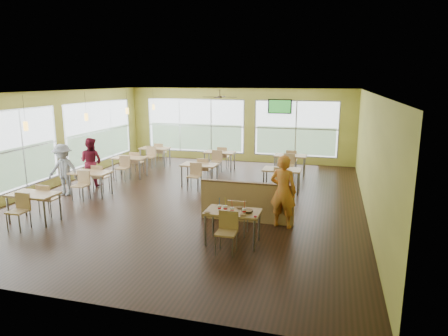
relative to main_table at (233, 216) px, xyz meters
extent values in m
plane|color=black|center=(-2.00, 3.00, -0.63)|extent=(12.00, 12.00, 0.00)
plane|color=white|center=(-2.00, 3.00, 2.57)|extent=(12.00, 12.00, 0.00)
cube|color=#CCC752|center=(-2.00, 9.00, 0.97)|extent=(10.00, 0.04, 3.20)
cube|color=#CCC752|center=(-2.00, -3.00, 0.97)|extent=(10.00, 0.04, 3.20)
cube|color=#CCC752|center=(-7.00, 3.00, 0.97)|extent=(0.04, 12.00, 3.20)
cube|color=#CCC752|center=(3.00, 3.00, 0.97)|extent=(0.04, 12.00, 3.20)
cube|color=white|center=(-6.98, 1.00, 0.89)|extent=(0.02, 4.50, 2.35)
cube|color=white|center=(-6.98, 6.00, 0.89)|extent=(0.02, 4.50, 2.35)
cube|color=white|center=(-4.00, 8.98, 0.89)|extent=(4.50, 0.02, 2.35)
cube|color=white|center=(0.50, 8.98, 0.89)|extent=(3.50, 0.02, 2.35)
cube|color=#B7BABC|center=(-6.97, 3.50, -0.28)|extent=(0.04, 9.40, 0.05)
cube|color=#B7BABC|center=(-1.75, 8.97, -0.28)|extent=(8.00, 0.04, 0.05)
cube|color=tan|center=(0.00, 0.00, 0.10)|extent=(1.20, 0.70, 0.04)
cube|color=brown|center=(0.00, 0.00, 0.07)|extent=(1.22, 0.71, 0.01)
cylinder|color=slate|center=(-0.54, -0.29, -0.28)|extent=(0.05, 0.05, 0.71)
cylinder|color=slate|center=(0.54, -0.29, -0.28)|extent=(0.05, 0.05, 0.71)
cylinder|color=slate|center=(-0.54, 0.29, -0.28)|extent=(0.05, 0.05, 0.71)
cylinder|color=slate|center=(0.54, 0.29, -0.28)|extent=(0.05, 0.05, 0.71)
cube|color=tan|center=(0.00, 0.55, -0.18)|extent=(0.42, 0.42, 0.04)
cube|color=tan|center=(0.00, 0.74, 0.04)|extent=(0.42, 0.04, 0.40)
cube|color=tan|center=(0.00, -0.55, -0.18)|extent=(0.42, 0.42, 0.04)
cube|color=tan|center=(0.00, -0.74, 0.04)|extent=(0.42, 0.04, 0.40)
cube|color=tan|center=(0.00, 1.45, -0.13)|extent=(2.40, 0.12, 1.00)
cube|color=brown|center=(0.00, 1.45, 0.39)|extent=(2.40, 0.14, 0.04)
cube|color=tan|center=(-5.20, 0.00, 0.10)|extent=(1.20, 0.70, 0.04)
cube|color=brown|center=(-5.20, 0.00, 0.07)|extent=(1.22, 0.71, 0.01)
cylinder|color=slate|center=(-5.74, -0.29, -0.28)|extent=(0.05, 0.05, 0.71)
cylinder|color=slate|center=(-4.66, -0.29, -0.28)|extent=(0.05, 0.05, 0.71)
cylinder|color=slate|center=(-5.74, 0.29, -0.28)|extent=(0.05, 0.05, 0.71)
cylinder|color=slate|center=(-4.66, 0.29, -0.28)|extent=(0.05, 0.05, 0.71)
cube|color=tan|center=(-5.20, 0.55, -0.18)|extent=(0.42, 0.42, 0.04)
cube|color=tan|center=(-5.20, 0.74, 0.04)|extent=(0.42, 0.04, 0.40)
cube|color=tan|center=(-5.20, -0.55, -0.18)|extent=(0.42, 0.42, 0.04)
cube|color=tan|center=(-5.20, -0.74, 0.04)|extent=(0.42, 0.04, 0.40)
cube|color=tan|center=(-5.20, 2.50, 0.10)|extent=(1.20, 0.70, 0.04)
cube|color=brown|center=(-5.20, 2.50, 0.07)|extent=(1.22, 0.71, 0.01)
cylinder|color=slate|center=(-5.74, 2.21, -0.28)|extent=(0.05, 0.05, 0.71)
cylinder|color=slate|center=(-4.66, 2.21, -0.28)|extent=(0.05, 0.05, 0.71)
cylinder|color=slate|center=(-5.74, 2.79, -0.28)|extent=(0.05, 0.05, 0.71)
cylinder|color=slate|center=(-4.66, 2.79, -0.28)|extent=(0.05, 0.05, 0.71)
cube|color=tan|center=(-5.20, 3.05, -0.18)|extent=(0.42, 0.42, 0.04)
cube|color=tan|center=(-5.20, 3.24, 0.04)|extent=(0.42, 0.04, 0.40)
cube|color=tan|center=(-5.20, 1.95, -0.18)|extent=(0.42, 0.42, 0.04)
cube|color=tan|center=(-5.20, 1.76, 0.04)|extent=(0.42, 0.04, 0.40)
cube|color=tan|center=(-5.20, 5.00, 0.10)|extent=(1.20, 0.70, 0.04)
cube|color=brown|center=(-5.20, 5.00, 0.07)|extent=(1.22, 0.71, 0.01)
cylinder|color=slate|center=(-5.74, 4.71, -0.28)|extent=(0.05, 0.05, 0.71)
cylinder|color=slate|center=(-4.66, 4.71, -0.28)|extent=(0.05, 0.05, 0.71)
cylinder|color=slate|center=(-5.74, 5.29, -0.28)|extent=(0.05, 0.05, 0.71)
cylinder|color=slate|center=(-4.66, 5.29, -0.28)|extent=(0.05, 0.05, 0.71)
cube|color=tan|center=(-5.20, 5.55, -0.18)|extent=(0.42, 0.42, 0.04)
cube|color=tan|center=(-5.20, 5.74, 0.04)|extent=(0.42, 0.04, 0.40)
cube|color=tan|center=(-5.20, 4.45, -0.18)|extent=(0.42, 0.42, 0.04)
cube|color=tan|center=(-5.20, 4.26, 0.04)|extent=(0.42, 0.04, 0.40)
cube|color=tan|center=(-5.20, 7.20, 0.10)|extent=(1.20, 0.70, 0.04)
cube|color=brown|center=(-5.20, 7.20, 0.07)|extent=(1.22, 0.71, 0.01)
cylinder|color=slate|center=(-5.74, 6.91, -0.28)|extent=(0.05, 0.05, 0.71)
cylinder|color=slate|center=(-4.66, 6.91, -0.28)|extent=(0.05, 0.05, 0.71)
cylinder|color=slate|center=(-5.74, 7.49, -0.28)|extent=(0.05, 0.05, 0.71)
cylinder|color=slate|center=(-4.66, 7.49, -0.28)|extent=(0.05, 0.05, 0.71)
cube|color=tan|center=(-5.20, 7.75, -0.18)|extent=(0.42, 0.42, 0.04)
cube|color=tan|center=(-5.20, 7.94, 0.04)|extent=(0.42, 0.04, 0.40)
cube|color=tan|center=(-5.20, 6.65, -0.18)|extent=(0.42, 0.42, 0.04)
cube|color=tan|center=(-5.20, 6.46, 0.04)|extent=(0.42, 0.04, 0.40)
cube|color=tan|center=(-2.30, 4.50, 0.10)|extent=(1.20, 0.70, 0.04)
cube|color=brown|center=(-2.30, 4.50, 0.07)|extent=(1.22, 0.71, 0.01)
cylinder|color=slate|center=(-2.84, 4.21, -0.28)|extent=(0.05, 0.05, 0.71)
cylinder|color=slate|center=(-1.76, 4.21, -0.28)|extent=(0.05, 0.05, 0.71)
cylinder|color=slate|center=(-2.84, 4.79, -0.28)|extent=(0.05, 0.05, 0.71)
cylinder|color=slate|center=(-1.76, 4.79, -0.28)|extent=(0.05, 0.05, 0.71)
cube|color=tan|center=(-2.30, 5.05, -0.18)|extent=(0.42, 0.42, 0.04)
cube|color=tan|center=(-2.30, 5.24, 0.04)|extent=(0.42, 0.04, 0.40)
cube|color=tan|center=(-2.30, 3.95, -0.18)|extent=(0.42, 0.42, 0.04)
cube|color=tan|center=(-2.30, 3.76, 0.04)|extent=(0.42, 0.04, 0.40)
cube|color=tan|center=(-2.30, 7.00, 0.10)|extent=(1.20, 0.70, 0.04)
cube|color=brown|center=(-2.30, 7.00, 0.07)|extent=(1.22, 0.71, 0.01)
cylinder|color=slate|center=(-2.84, 6.71, -0.28)|extent=(0.05, 0.05, 0.71)
cylinder|color=slate|center=(-1.76, 6.71, -0.28)|extent=(0.05, 0.05, 0.71)
cylinder|color=slate|center=(-2.84, 7.29, -0.28)|extent=(0.05, 0.05, 0.71)
cylinder|color=slate|center=(-1.76, 7.29, -0.28)|extent=(0.05, 0.05, 0.71)
cube|color=tan|center=(-2.30, 7.55, -0.18)|extent=(0.42, 0.42, 0.04)
cube|color=tan|center=(-2.30, 7.74, 0.04)|extent=(0.42, 0.04, 0.40)
cube|color=tan|center=(-2.30, 6.45, -0.18)|extent=(0.42, 0.42, 0.04)
cube|color=tan|center=(-2.30, 6.26, 0.04)|extent=(0.42, 0.04, 0.40)
cube|color=tan|center=(0.50, 4.50, 0.10)|extent=(1.20, 0.70, 0.04)
cube|color=brown|center=(0.50, 4.50, 0.07)|extent=(1.22, 0.71, 0.01)
cylinder|color=slate|center=(-0.04, 4.21, -0.28)|extent=(0.05, 0.05, 0.71)
cylinder|color=slate|center=(1.04, 4.21, -0.28)|extent=(0.05, 0.05, 0.71)
cylinder|color=slate|center=(-0.04, 4.79, -0.28)|extent=(0.05, 0.05, 0.71)
cylinder|color=slate|center=(1.04, 4.79, -0.28)|extent=(0.05, 0.05, 0.71)
cube|color=tan|center=(0.50, 5.05, -0.18)|extent=(0.42, 0.42, 0.04)
cube|color=tan|center=(0.50, 5.24, 0.04)|extent=(0.42, 0.04, 0.40)
cube|color=tan|center=(0.50, 3.95, -0.18)|extent=(0.42, 0.42, 0.04)
cube|color=tan|center=(0.50, 3.76, 0.04)|extent=(0.42, 0.04, 0.40)
cube|color=tan|center=(0.50, 7.00, 0.10)|extent=(1.20, 0.70, 0.04)
cube|color=brown|center=(0.50, 7.00, 0.07)|extent=(1.22, 0.71, 0.01)
cylinder|color=slate|center=(-0.04, 6.71, -0.28)|extent=(0.05, 0.05, 0.71)
cylinder|color=slate|center=(1.04, 6.71, -0.28)|extent=(0.05, 0.05, 0.71)
cylinder|color=slate|center=(-0.04, 7.29, -0.28)|extent=(0.05, 0.05, 0.71)
cylinder|color=slate|center=(1.04, 7.29, -0.28)|extent=(0.05, 0.05, 0.71)
cube|color=tan|center=(0.50, 7.55, -0.18)|extent=(0.42, 0.42, 0.04)
cube|color=tan|center=(0.50, 7.74, 0.04)|extent=(0.42, 0.04, 0.40)
cube|color=tan|center=(0.50, 6.45, -0.18)|extent=(0.42, 0.42, 0.04)
cube|color=tan|center=(0.50, 6.26, 0.04)|extent=(0.42, 0.04, 0.40)
cylinder|color=#2D2119|center=(-5.20, 0.00, 2.22)|extent=(0.01, 0.01, 0.70)
cylinder|color=gold|center=(-5.20, 0.00, 1.82)|extent=(0.11, 0.11, 0.22)
cylinder|color=#2D2119|center=(-5.20, 2.50, 2.22)|extent=(0.01, 0.01, 0.70)
cylinder|color=gold|center=(-5.20, 2.50, 1.82)|extent=(0.11, 0.11, 0.22)
cylinder|color=#2D2119|center=(-5.20, 5.00, 2.22)|extent=(0.01, 0.01, 0.70)
cylinder|color=gold|center=(-5.20, 5.00, 1.82)|extent=(0.11, 0.11, 0.22)
cylinder|color=#2D2119|center=(-5.20, 7.20, 2.22)|extent=(0.01, 0.01, 0.70)
cylinder|color=gold|center=(-5.20, 7.20, 1.82)|extent=(0.11, 0.11, 0.22)
cylinder|color=#2D2119|center=(-2.00, 6.00, 2.45)|extent=(0.03, 0.03, 0.24)
cylinder|color=#2D2119|center=(-2.00, 6.00, 2.31)|extent=(0.16, 0.16, 0.06)
cube|color=#2D2119|center=(-1.65, 6.00, 2.31)|extent=(0.55, 0.10, 0.01)
cube|color=#2D2119|center=(-2.00, 6.35, 2.31)|extent=(0.10, 0.55, 0.01)
cube|color=#2D2119|center=(-2.35, 6.00, 2.31)|extent=(0.55, 0.10, 0.01)
cube|color=#2D2119|center=(-2.00, 5.65, 2.31)|extent=(0.10, 0.55, 0.01)
cube|color=black|center=(-0.20, 8.90, 1.82)|extent=(1.00, 0.06, 0.60)
cube|color=#2B842F|center=(-0.20, 8.87, 1.82)|extent=(0.90, 0.01, 0.52)
imported|color=#EB4E1A|center=(0.93, 1.31, 0.27)|extent=(0.73, 0.55, 1.81)
imported|color=maroon|center=(-5.86, 3.55, 0.20)|extent=(0.84, 0.67, 1.65)
imported|color=slate|center=(-6.01, 2.28, 0.18)|extent=(1.05, 0.61, 1.62)
cone|color=white|center=(-0.29, -0.05, 0.18)|extent=(0.09, 0.09, 0.11)
cylinder|color=red|center=(-0.29, -0.05, 0.18)|extent=(0.08, 0.08, 0.03)
cylinder|color=white|center=(-0.29, -0.05, 0.24)|extent=(0.09, 0.09, 0.01)
cylinder|color=blue|center=(-0.29, -0.05, 0.34)|extent=(0.02, 0.05, 0.21)
cone|color=white|center=(-0.15, -0.06, 0.18)|extent=(0.09, 0.09, 0.12)
cylinder|color=red|center=(-0.15, -0.06, 0.18)|extent=(0.08, 0.08, 0.03)
cylinder|color=white|center=(-0.15, -0.06, 0.24)|extent=(0.09, 0.09, 0.01)
cylinder|color=yellow|center=(-0.15, -0.06, 0.35)|extent=(0.01, 0.06, 0.22)
cone|color=white|center=(0.02, -0.14, 0.18)|extent=(0.08, 0.08, 0.11)
cylinder|color=red|center=(0.02, -0.14, 0.18)|extent=(0.08, 0.08, 0.03)
cylinder|color=white|center=(0.02, -0.14, 0.24)|extent=(0.09, 0.09, 0.01)
cylinder|color=red|center=(0.02, -0.14, 0.33)|extent=(0.01, 0.05, 0.20)
cone|color=white|center=(0.29, -0.13, 0.18)|extent=(0.09, 0.09, 0.12)
cylinder|color=red|center=(0.29, -0.13, 0.18)|extent=(0.08, 0.08, 0.03)
cylinder|color=white|center=(0.29, -0.13, 0.24)|extent=(0.09, 0.09, 0.01)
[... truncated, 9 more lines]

